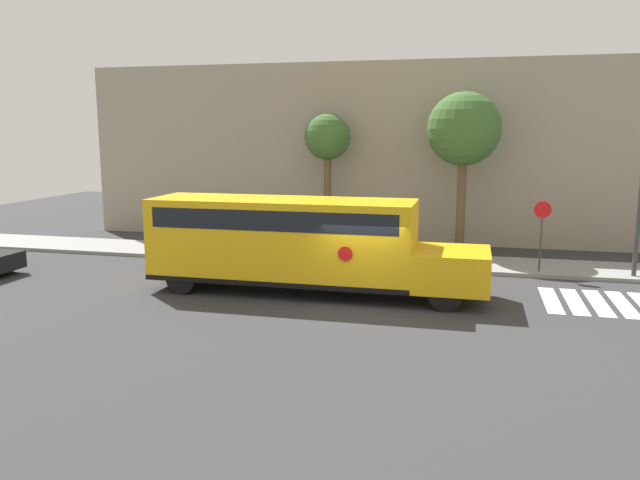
{
  "coord_description": "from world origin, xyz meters",
  "views": [
    {
      "loc": [
        3.12,
        -18.28,
        5.29
      ],
      "look_at": [
        -1.75,
        1.53,
        1.7
      ],
      "focal_mm": 35.0,
      "sensor_mm": 36.0,
      "label": 1
    }
  ],
  "objects_px": {
    "stop_sign": "(542,228)",
    "tree_near_sidewalk": "(327,140)",
    "tree_far_sidewalk": "(464,130)",
    "school_bus": "(296,240)"
  },
  "relations": [
    {
      "from": "school_bus",
      "to": "tree_near_sidewalk",
      "type": "bearing_deg",
      "value": 96.66
    },
    {
      "from": "school_bus",
      "to": "tree_far_sidewalk",
      "type": "bearing_deg",
      "value": 58.25
    },
    {
      "from": "school_bus",
      "to": "stop_sign",
      "type": "height_order",
      "value": "school_bus"
    },
    {
      "from": "tree_near_sidewalk",
      "to": "tree_far_sidewalk",
      "type": "bearing_deg",
      "value": -6.6
    },
    {
      "from": "school_bus",
      "to": "stop_sign",
      "type": "bearing_deg",
      "value": 29.14
    },
    {
      "from": "tree_near_sidewalk",
      "to": "tree_far_sidewalk",
      "type": "height_order",
      "value": "tree_far_sidewalk"
    },
    {
      "from": "stop_sign",
      "to": "tree_far_sidewalk",
      "type": "distance_m",
      "value": 5.92
    },
    {
      "from": "tree_near_sidewalk",
      "to": "school_bus",
      "type": "bearing_deg",
      "value": -83.34
    },
    {
      "from": "stop_sign",
      "to": "school_bus",
      "type": "bearing_deg",
      "value": -150.86
    },
    {
      "from": "stop_sign",
      "to": "tree_near_sidewalk",
      "type": "height_order",
      "value": "tree_near_sidewalk"
    }
  ]
}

